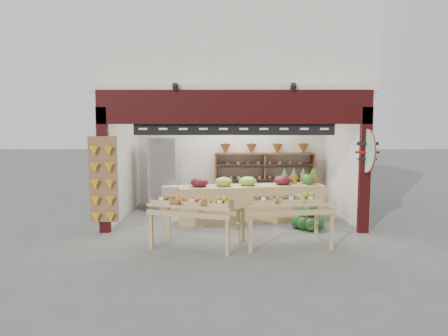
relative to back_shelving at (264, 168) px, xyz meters
The scene contains 11 objects.
ground 2.43m from the back_shelving, 115.33° to the right, with size 60.00×60.00×0.00m, color slate.
shop_structure 3.02m from the back_shelving, 159.17° to the right, with size 6.36×5.12×5.40m.
banana_board 4.83m from the back_shelving, 139.36° to the right, with size 0.60×0.15×1.80m.
gift_sign 3.67m from the back_shelving, 59.72° to the right, with size 0.04×0.93×0.92m.
back_shelving is the anchor object (origin of this frame).
refrigerator 2.84m from the back_shelving, 168.89° to the right, with size 0.76×0.76×1.94m, color #B3B4BA.
cardboard_stack 2.72m from the back_shelving, 154.99° to the right, with size 1.03×0.75×0.71m.
mid_counter 2.15m from the back_shelving, 103.97° to the right, with size 3.51×1.26×1.08m.
display_table_left 4.31m from the back_shelving, 114.12° to the right, with size 1.76×1.29×1.01m.
display_table_right 3.91m from the back_shelving, 90.51° to the right, with size 1.72×1.09×1.04m.
watermelon_pile 2.90m from the back_shelving, 74.89° to the right, with size 0.75×0.72×0.55m.
Camera 1 is at (-0.18, -9.39, 2.26)m, focal length 32.00 mm.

